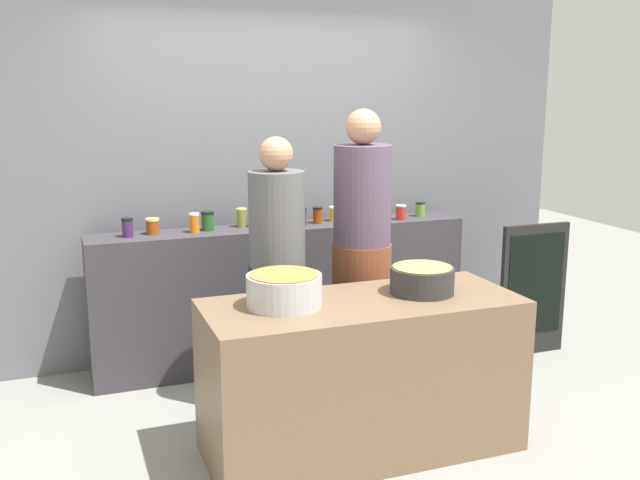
% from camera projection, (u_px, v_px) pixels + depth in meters
% --- Properties ---
extents(ground, '(12.00, 12.00, 0.00)m').
position_uv_depth(ground, '(341.00, 424.00, 4.27)').
color(ground, gray).
extents(storefront_wall, '(4.80, 0.12, 3.00)m').
position_uv_depth(storefront_wall, '(268.00, 151.00, 5.29)').
color(storefront_wall, slate).
rests_on(storefront_wall, ground).
extents(display_shelf, '(2.70, 0.36, 1.00)m').
position_uv_depth(display_shelf, '(284.00, 294.00, 5.18)').
color(display_shelf, '#373339').
rests_on(display_shelf, ground).
extents(prep_table, '(1.70, 0.70, 0.85)m').
position_uv_depth(prep_table, '(362.00, 376.00, 3.91)').
color(prep_table, brown).
rests_on(prep_table, ground).
extents(preserve_jar_0, '(0.08, 0.08, 0.13)m').
position_uv_depth(preserve_jar_0, '(128.00, 227.00, 4.69)').
color(preserve_jar_0, '#3F2157').
rests_on(preserve_jar_0, display_shelf).
extents(preserve_jar_1, '(0.09, 0.09, 0.11)m').
position_uv_depth(preserve_jar_1, '(153.00, 226.00, 4.78)').
color(preserve_jar_1, '#993D11').
rests_on(preserve_jar_1, display_shelf).
extents(preserve_jar_2, '(0.07, 0.07, 0.13)m').
position_uv_depth(preserve_jar_2, '(194.00, 223.00, 4.84)').
color(preserve_jar_2, orange).
rests_on(preserve_jar_2, display_shelf).
extents(preserve_jar_3, '(0.09, 0.09, 0.13)m').
position_uv_depth(preserve_jar_3, '(208.00, 221.00, 4.91)').
color(preserve_jar_3, '#215A22').
rests_on(preserve_jar_3, display_shelf).
extents(preserve_jar_4, '(0.07, 0.07, 0.13)m').
position_uv_depth(preserve_jar_4, '(242.00, 218.00, 5.03)').
color(preserve_jar_4, olive).
rests_on(preserve_jar_4, display_shelf).
extents(preserve_jar_5, '(0.08, 0.08, 0.15)m').
position_uv_depth(preserve_jar_5, '(258.00, 217.00, 5.02)').
color(preserve_jar_5, '#AB241E').
rests_on(preserve_jar_5, display_shelf).
extents(preserve_jar_6, '(0.09, 0.09, 0.13)m').
position_uv_depth(preserve_jar_6, '(278.00, 217.00, 5.06)').
color(preserve_jar_6, '#37502D').
rests_on(preserve_jar_6, display_shelf).
extents(preserve_jar_7, '(0.07, 0.07, 0.12)m').
position_uv_depth(preserve_jar_7, '(302.00, 216.00, 5.09)').
color(preserve_jar_7, '#581C56').
rests_on(preserve_jar_7, display_shelf).
extents(preserve_jar_8, '(0.07, 0.07, 0.12)m').
position_uv_depth(preserve_jar_8, '(318.00, 215.00, 5.17)').
color(preserve_jar_8, '#83360F').
rests_on(preserve_jar_8, display_shelf).
extents(preserve_jar_9, '(0.08, 0.08, 0.11)m').
position_uv_depth(preserve_jar_9, '(335.00, 214.00, 5.26)').
color(preserve_jar_9, gold).
rests_on(preserve_jar_9, display_shelf).
extents(preserve_jar_10, '(0.08, 0.08, 0.11)m').
position_uv_depth(preserve_jar_10, '(401.00, 212.00, 5.31)').
color(preserve_jar_10, '#B72D20').
rests_on(preserve_jar_10, display_shelf).
extents(preserve_jar_11, '(0.07, 0.07, 0.11)m').
position_uv_depth(preserve_jar_11, '(420.00, 209.00, 5.45)').
color(preserve_jar_11, '#619728').
rests_on(preserve_jar_11, display_shelf).
extents(cooking_pot_left, '(0.39, 0.39, 0.17)m').
position_uv_depth(cooking_pot_left, '(284.00, 290.00, 3.70)').
color(cooking_pot_left, '#B7B7BC').
rests_on(cooking_pot_left, prep_table).
extents(cooking_pot_center, '(0.35, 0.35, 0.15)m').
position_uv_depth(cooking_pot_center, '(422.00, 280.00, 3.95)').
color(cooking_pot_center, '#2D2D2D').
rests_on(cooking_pot_center, prep_table).
extents(cook_with_tongs, '(0.35, 0.35, 1.68)m').
position_uv_depth(cook_with_tongs, '(278.00, 291.00, 4.31)').
color(cook_with_tongs, black).
rests_on(cook_with_tongs, ground).
extents(cook_in_cap, '(0.37, 0.37, 1.84)m').
position_uv_depth(cook_in_cap, '(362.00, 270.00, 4.52)').
color(cook_in_cap, brown).
rests_on(cook_in_cap, ground).
extents(chalkboard_sign, '(0.55, 0.05, 0.99)m').
position_uv_depth(chalkboard_sign, '(533.00, 289.00, 5.31)').
color(chalkboard_sign, black).
rests_on(chalkboard_sign, ground).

